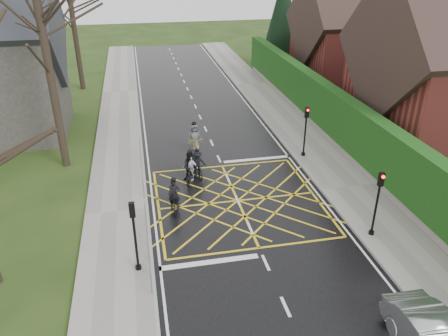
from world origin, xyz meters
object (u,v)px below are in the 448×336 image
object	(u,v)px
cyclist_front	(191,171)
cyclist_rear	(175,199)
cyclist_back	(191,169)
cyclist_lead	(195,142)
cyclist_mid	(198,166)

from	to	relation	value
cyclist_front	cyclist_rear	bearing A→B (deg)	-90.02
cyclist_back	cyclist_rear	bearing A→B (deg)	-92.46
cyclist_back	cyclist_front	distance (m)	0.10
cyclist_rear	cyclist_lead	size ratio (longest dim) A/B	0.86
cyclist_rear	cyclist_lead	bearing A→B (deg)	78.83
cyclist_back	cyclist_mid	size ratio (longest dim) A/B	1.07
cyclist_rear	cyclist_mid	bearing A→B (deg)	68.91
cyclist_front	cyclist_mid	bearing A→B (deg)	68.63
cyclist_rear	cyclist_mid	xyz separation A→B (m)	(1.63, 3.29, 0.04)
cyclist_rear	cyclist_back	size ratio (longest dim) A/B	0.97
cyclist_mid	cyclist_front	distance (m)	0.68
cyclist_front	cyclist_lead	xyz separation A→B (m)	(0.77, 3.71, 0.10)
cyclist_rear	cyclist_front	distance (m)	3.02
cyclist_lead	cyclist_back	bearing A→B (deg)	-107.97
cyclist_back	cyclist_lead	bearing A→B (deg)	98.94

